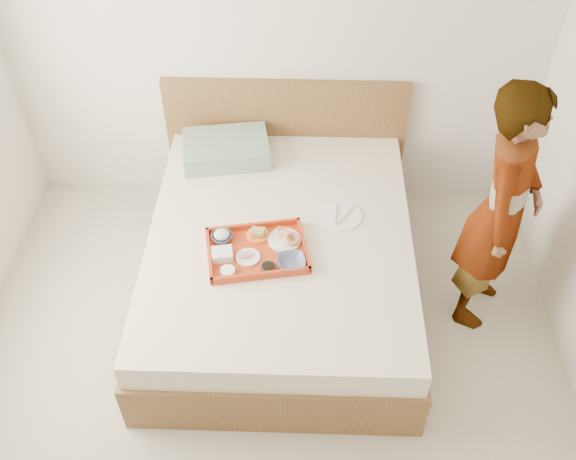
% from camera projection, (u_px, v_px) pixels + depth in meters
% --- Properties ---
extents(ground, '(3.50, 4.00, 0.01)m').
position_uv_depth(ground, '(260.00, 432.00, 3.53)').
color(ground, '#BAB39D').
rests_on(ground, ground).
extents(wall_back, '(3.50, 0.01, 2.60)m').
position_uv_depth(wall_back, '(274.00, 29.00, 4.03)').
color(wall_back, silver).
rests_on(wall_back, ground).
extents(bed, '(1.65, 2.00, 0.53)m').
position_uv_depth(bed, '(280.00, 262.00, 4.05)').
color(bed, brown).
rests_on(bed, ground).
extents(headboard, '(1.65, 0.06, 0.95)m').
position_uv_depth(headboard, '(286.00, 140.00, 4.59)').
color(headboard, brown).
rests_on(headboard, ground).
extents(pillow, '(0.61, 0.47, 0.13)m').
position_uv_depth(pillow, '(226.00, 149.00, 4.31)').
color(pillow, gray).
rests_on(pillow, bed).
extents(tray, '(0.63, 0.50, 0.05)m').
position_uv_depth(tray, '(257.00, 250.00, 3.72)').
color(tray, '#B74210').
rests_on(tray, bed).
extents(prawn_plate, '(0.23, 0.23, 0.01)m').
position_uv_depth(prawn_plate, '(284.00, 240.00, 3.79)').
color(prawn_plate, white).
rests_on(prawn_plate, tray).
extents(navy_bowl_big, '(0.19, 0.19, 0.04)m').
position_uv_depth(navy_bowl_big, '(291.00, 262.00, 3.64)').
color(navy_bowl_big, '#172045').
rests_on(navy_bowl_big, tray).
extents(sauce_dish, '(0.10, 0.10, 0.03)m').
position_uv_depth(sauce_dish, '(268.00, 268.00, 3.62)').
color(sauce_dish, black).
rests_on(sauce_dish, tray).
extents(meat_plate, '(0.16, 0.16, 0.01)m').
position_uv_depth(meat_plate, '(248.00, 257.00, 3.69)').
color(meat_plate, white).
rests_on(meat_plate, tray).
extents(bread_plate, '(0.16, 0.16, 0.01)m').
position_uv_depth(bread_plate, '(258.00, 235.00, 3.82)').
color(bread_plate, orange).
rests_on(bread_plate, tray).
extents(salad_bowl, '(0.14, 0.14, 0.04)m').
position_uv_depth(salad_bowl, '(222.00, 237.00, 3.78)').
color(salad_bowl, '#172045').
rests_on(salad_bowl, tray).
extents(plastic_tub, '(0.13, 0.12, 0.05)m').
position_uv_depth(plastic_tub, '(222.00, 254.00, 3.68)').
color(plastic_tub, silver).
rests_on(plastic_tub, tray).
extents(cheese_round, '(0.10, 0.10, 0.03)m').
position_uv_depth(cheese_round, '(228.00, 271.00, 3.60)').
color(cheese_round, white).
rests_on(cheese_round, tray).
extents(dinner_plate, '(0.33, 0.33, 0.01)m').
position_uv_depth(dinner_plate, '(341.00, 216.00, 3.95)').
color(dinner_plate, white).
rests_on(dinner_plate, bed).
extents(person, '(0.59, 0.69, 1.61)m').
position_uv_depth(person, '(502.00, 211.00, 3.59)').
color(person, white).
rests_on(person, ground).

